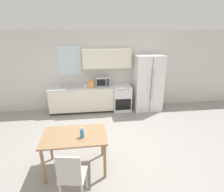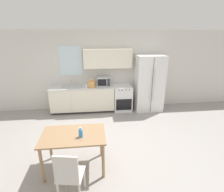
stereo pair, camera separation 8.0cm
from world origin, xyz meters
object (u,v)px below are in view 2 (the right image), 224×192
(coffee_mug, at_px, (87,86))
(dining_chair_near, at_px, (69,174))
(oven_range, at_px, (122,98))
(microwave, at_px, (103,81))
(dining_table, at_px, (74,139))
(drink_bottle, at_px, (81,133))
(refrigerator, at_px, (149,83))

(coffee_mug, xyz_separation_m, dining_chair_near, (-0.21, -3.43, -0.40))
(oven_range, relative_size, microwave, 1.93)
(coffee_mug, bearing_deg, dining_table, -94.27)
(microwave, distance_m, drink_bottle, 3.02)
(dining_table, relative_size, drink_bottle, 6.00)
(oven_range, bearing_deg, drink_bottle, -114.00)
(oven_range, xyz_separation_m, microwave, (-0.66, 0.10, 0.60))
(drink_bottle, bearing_deg, oven_range, 66.00)
(refrigerator, height_order, dining_table, refrigerator)
(drink_bottle, bearing_deg, dining_chair_near, -103.85)
(oven_range, distance_m, dining_table, 3.11)
(coffee_mug, height_order, drink_bottle, coffee_mug)
(microwave, bearing_deg, oven_range, -8.42)
(dining_table, bearing_deg, microwave, 75.04)
(dining_table, bearing_deg, coffee_mug, 85.73)
(coffee_mug, distance_m, dining_table, 2.69)
(dining_table, bearing_deg, oven_range, 62.76)
(oven_range, relative_size, refrigerator, 0.46)
(oven_range, xyz_separation_m, drink_bottle, (-1.27, -2.86, 0.40))
(coffee_mug, bearing_deg, drink_bottle, -91.03)
(oven_range, distance_m, dining_chair_near, 3.80)
(refrigerator, distance_m, dining_table, 3.60)
(dining_chair_near, bearing_deg, coffee_mug, 96.56)
(oven_range, height_order, dining_chair_near, dining_chair_near)
(oven_range, relative_size, coffee_mug, 7.79)
(oven_range, relative_size, drink_bottle, 4.41)
(dining_chair_near, xyz_separation_m, drink_bottle, (0.16, 0.67, 0.30))
(drink_bottle, bearing_deg, dining_table, 147.36)
(microwave, xyz_separation_m, drink_bottle, (-0.61, -2.95, -0.20))
(dining_chair_near, distance_m, drink_bottle, 0.75)
(oven_range, bearing_deg, refrigerator, -2.27)
(oven_range, height_order, drink_bottle, drink_bottle)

